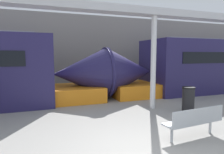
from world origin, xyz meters
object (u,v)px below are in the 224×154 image
at_px(trash_bin, 188,99).
at_px(bench_near, 195,120).
at_px(train_left, 222,66).
at_px(support_column_near, 153,63).

bearing_deg(trash_bin, bench_near, -127.11).
distance_m(train_left, bench_near, 9.40).
distance_m(trash_bin, support_column_near, 1.98).
xyz_separation_m(train_left, trash_bin, (-5.74, -3.62, -1.01)).
bearing_deg(train_left, support_column_near, -158.48).
bearing_deg(bench_near, support_column_near, 73.97).
distance_m(bench_near, support_column_near, 3.44).
bearing_deg(trash_bin, support_column_near, 137.67).
bearing_deg(train_left, trash_bin, -147.78).
height_order(bench_near, support_column_near, support_column_near).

